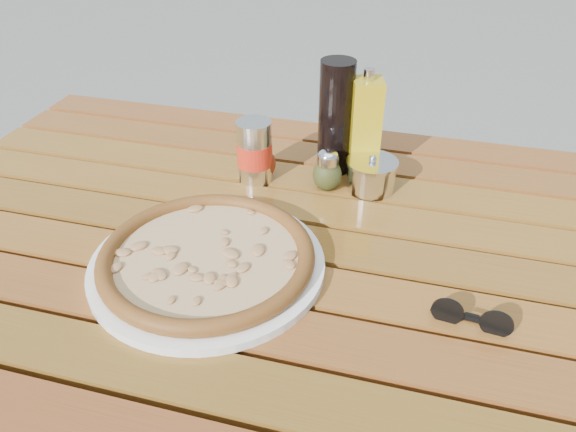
% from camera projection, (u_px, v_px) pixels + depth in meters
% --- Properties ---
extents(table, '(1.40, 0.90, 0.75)m').
position_uv_depth(table, '(285.00, 273.00, 0.97)').
color(table, '#3D220D').
rests_on(table, ground).
extents(plate, '(0.38, 0.38, 0.01)m').
position_uv_depth(plate, '(208.00, 264.00, 0.86)').
color(plate, white).
rests_on(plate, table).
extents(pizza, '(0.40, 0.40, 0.03)m').
position_uv_depth(pizza, '(207.00, 256.00, 0.85)').
color(pizza, beige).
rests_on(pizza, plate).
extents(pepper_shaker, '(0.07, 0.07, 0.08)m').
position_uv_depth(pepper_shaker, '(262.00, 160.00, 1.07)').
color(pepper_shaker, '#A53012').
rests_on(pepper_shaker, table).
extents(oregano_shaker, '(0.06, 0.06, 0.08)m').
position_uv_depth(oregano_shaker, '(327.00, 171.00, 1.04)').
color(oregano_shaker, '#40451B').
rests_on(oregano_shaker, table).
extents(dark_bottle, '(0.07, 0.07, 0.22)m').
position_uv_depth(dark_bottle, '(336.00, 118.00, 1.06)').
color(dark_bottle, black).
rests_on(dark_bottle, table).
extents(soda_can, '(0.07, 0.07, 0.12)m').
position_uv_depth(soda_can, '(255.00, 152.00, 1.06)').
color(soda_can, silver).
rests_on(soda_can, table).
extents(olive_oil_cruet, '(0.07, 0.07, 0.21)m').
position_uv_depth(olive_oil_cruet, '(365.00, 127.00, 1.06)').
color(olive_oil_cruet, '#B89A13').
rests_on(olive_oil_cruet, table).
extents(parmesan_tin, '(0.11, 0.11, 0.07)m').
position_uv_depth(parmesan_tin, '(371.00, 174.00, 1.04)').
color(parmesan_tin, silver).
rests_on(parmesan_tin, table).
extents(sunglasses, '(0.11, 0.03, 0.04)m').
position_uv_depth(sunglasses, '(472.00, 318.00, 0.75)').
color(sunglasses, black).
rests_on(sunglasses, table).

